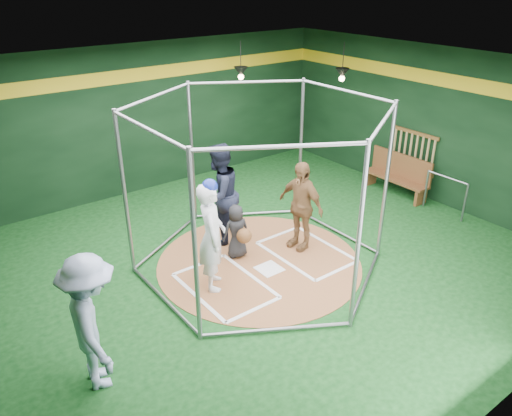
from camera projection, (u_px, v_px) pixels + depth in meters
room_shell at (259, 176)px, 8.59m from camera, size 10.10×9.10×3.53m
clay_disc at (259, 262)px, 9.34m from camera, size 3.80×3.80×0.01m
home_plate at (269, 269)px, 9.12m from camera, size 0.43×0.43×0.01m
batter_box_left at (225, 286)px, 8.64m from camera, size 1.17×1.77×0.01m
batter_box_right at (306, 252)px, 9.67m from camera, size 1.17×1.77×0.01m
batting_cage at (259, 189)px, 8.69m from camera, size 4.05×4.67×3.00m
bat_rack at (413, 151)px, 11.86m from camera, size 0.07×1.25×0.98m
pendant_lamp_near at (241, 72)px, 11.94m from camera, size 0.34×0.34×0.90m
pendant_lamp_far at (342, 73)px, 11.77m from camera, size 0.34×0.34×0.90m
batter_figure at (212, 235)px, 8.24m from camera, size 0.74×0.83×1.99m
visitor_leopard at (300, 205)px, 9.51m from camera, size 0.57×1.09×1.77m
catcher_figure at (237, 232)px, 9.31m from camera, size 0.56×0.60×1.05m
umpire at (219, 194)px, 9.65m from camera, size 1.17×1.03×2.03m
bystander_blue at (92, 323)px, 6.27m from camera, size 0.90×1.33×1.91m
dugout_bench at (398, 174)px, 12.02m from camera, size 0.40×1.70×0.99m
steel_railing at (446, 189)px, 10.97m from camera, size 0.05×1.03×0.89m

